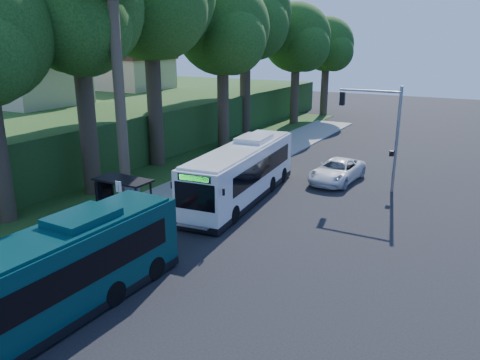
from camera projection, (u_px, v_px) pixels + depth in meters
The scene contains 16 objects.
ground at pixel (262, 228), 25.33m from camera, with size 140.00×140.00×0.00m, color black.
sidewalk at pixel (156, 205), 28.70m from camera, with size 4.50×70.00×0.12m, color gray.
red_curb at pixel (142, 235), 24.28m from camera, with size 0.25×30.00×0.13m, color maroon.
grass_verge at pixel (138, 174), 35.54m from camera, with size 8.00×70.00×0.06m, color #234719.
bus_shelter at pixel (122, 191), 25.78m from camera, with size 3.20×1.51×2.55m.
stop_sign_pole at pixel (120, 203), 23.05m from camera, with size 0.35×0.06×3.17m.
traffic_signal_pole at pixel (382, 125), 30.71m from camera, with size 4.10×0.30×7.00m.
hillside_backdrop at pixel (103, 113), 49.49m from camera, with size 24.00×60.00×8.80m.
tree_0 at pixel (78, 15), 27.87m from camera, with size 8.40×8.00×15.70m.
tree_2 at pixel (223, 32), 41.27m from camera, with size 8.82×8.40×15.12m.
tree_3 at pixel (246, 18), 48.47m from camera, with size 10.08×9.60×17.28m.
tree_4 at pixel (297, 41), 54.68m from camera, with size 8.40×8.00×14.14m.
tree_5 at pixel (327, 47), 61.15m from camera, with size 7.35×7.00×12.86m.
white_bus at pixel (242, 171), 29.59m from camera, with size 3.91×12.69×3.72m.
teal_bus at pixel (45, 279), 16.33m from camera, with size 2.79×12.06×3.58m.
pickup at pixel (337, 171), 33.55m from camera, with size 2.63×5.71×1.59m, color white.
Camera 1 is at (10.32, -21.19, 9.72)m, focal length 35.00 mm.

